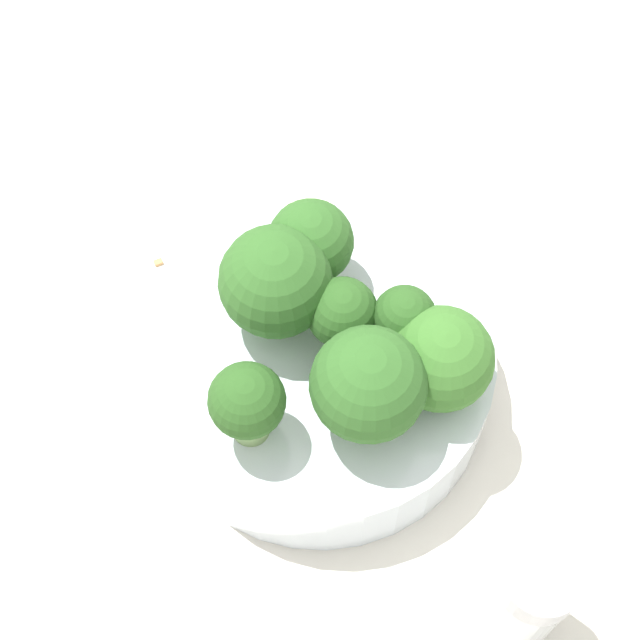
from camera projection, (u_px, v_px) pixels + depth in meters
name	position (u px, v px, depth m)	size (l,w,h in m)	color
ground_plane	(320.00, 389.00, 0.61)	(3.00, 3.00, 0.00)	silver
bowl	(320.00, 370.00, 0.59)	(0.19, 0.19, 0.05)	silver
broccoli_floret_0	(311.00, 243.00, 0.56)	(0.05, 0.05, 0.06)	#84AD66
broccoli_floret_1	(342.00, 314.00, 0.54)	(0.04, 0.04, 0.05)	#84AD66
broccoli_floret_2	(275.00, 282.00, 0.54)	(0.06, 0.06, 0.07)	#84AD66
broccoli_floret_3	(368.00, 386.00, 0.51)	(0.06, 0.06, 0.07)	#84AD66
broccoli_floret_4	(247.00, 404.00, 0.52)	(0.04, 0.04, 0.06)	#7A9E5B
broccoli_floret_5	(404.00, 321.00, 0.54)	(0.03, 0.03, 0.05)	#7A9E5B
broccoli_floret_6	(441.00, 359.00, 0.53)	(0.05, 0.05, 0.06)	#7A9E5B
pepper_shaker	(529.00, 597.00, 0.51)	(0.04, 0.04, 0.08)	silver
almond_crumb_0	(158.00, 261.00, 0.65)	(0.01, 0.00, 0.01)	#AD7F4C
almond_crumb_1	(517.00, 559.00, 0.56)	(0.01, 0.01, 0.01)	tan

